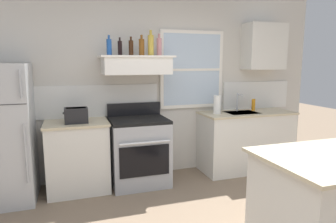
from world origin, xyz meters
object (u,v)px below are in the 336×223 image
toaster (76,115)px  dish_soap_bottle (253,105)px  bottle_rose_pink (159,47)px  stove_range (139,151)px  bottle_brown_stout (131,48)px  bottle_blue_liqueur (109,47)px  bottle_champagne_gold_foil (151,45)px  bottle_balsamic_dark (120,48)px  bottle_amber_wine (142,47)px  refrigerator (1,134)px  paper_towel_roll (217,105)px

toaster → dish_soap_bottle: 2.68m
bottle_rose_pink → stove_range: bearing=-155.7°
bottle_brown_stout → bottle_rose_pink: 0.40m
bottle_blue_liqueur → bottle_champagne_gold_foil: 0.55m
stove_range → bottle_balsamic_dark: bearing=148.7°
bottle_amber_wine → dish_soap_bottle: (1.81, 0.08, -0.86)m
refrigerator → stove_range: refrigerator is taller
bottle_brown_stout → toaster: bearing=-168.3°
bottle_rose_pink → bottle_brown_stout: bearing=-175.1°
toaster → dish_soap_bottle: bearing=3.7°
bottle_rose_pink → bottle_balsamic_dark: bearing=-176.9°
bottle_balsamic_dark → bottle_rose_pink: size_ratio=0.78×
bottle_champagne_gold_foil → bottle_rose_pink: size_ratio=1.11×
refrigerator → dish_soap_bottle: refrigerator is taller
paper_towel_roll → bottle_rose_pink: bearing=172.2°
bottle_balsamic_dark → bottle_rose_pink: (0.55, 0.03, 0.03)m
dish_soap_bottle → bottle_amber_wine: bearing=-177.4°
bottle_brown_stout → refrigerator: bearing=-174.9°
stove_range → bottle_brown_stout: size_ratio=4.40×
bottle_champagne_gold_foil → paper_towel_roll: (1.00, -0.02, -0.84)m
bottle_balsamic_dark → bottle_brown_stout: (0.15, -0.01, 0.01)m
bottle_balsamic_dark → toaster: bearing=-165.0°
bottle_balsamic_dark → bottle_brown_stout: bottle_brown_stout is taller
toaster → paper_towel_roll: bearing=2.1°
dish_soap_bottle → bottle_brown_stout: bearing=-179.5°
refrigerator → bottle_brown_stout: size_ratio=6.65×
refrigerator → dish_soap_bottle: 3.54m
toaster → bottle_blue_liqueur: size_ratio=1.16×
refrigerator → bottle_champagne_gold_foil: (1.85, 0.08, 1.06)m
bottle_balsamic_dark → bottle_brown_stout: bearing=-2.1°
bottle_brown_stout → dish_soap_bottle: bearing=0.5°
stove_range → dish_soap_bottle: 1.96m
bottle_blue_liqueur → bottle_amber_wine: bearing=-3.5°
bottle_champagne_gold_foil → refrigerator: bearing=-177.5°
paper_towel_roll → toaster: bearing=-177.9°
stove_range → bottle_balsamic_dark: 1.40m
toaster → stove_range: (0.80, 0.03, -0.54)m
toaster → paper_towel_roll: (1.99, 0.07, 0.04)m
paper_towel_roll → bottle_balsamic_dark: bearing=176.4°
bottle_brown_stout → bottle_champagne_gold_foil: (0.25, -0.06, 0.04)m
dish_soap_bottle → bottle_champagne_gold_foil: bearing=-177.2°
refrigerator → bottle_blue_liqueur: (1.30, 0.10, 1.03)m
paper_towel_roll → dish_soap_bottle: 0.70m
bottle_balsamic_dark → dish_soap_bottle: size_ratio=1.30×
bottle_rose_pink → bottle_amber_wine: bearing=-159.9°
refrigerator → dish_soap_bottle: (3.53, 0.16, 0.18)m
bottle_rose_pink → dish_soap_bottle: 1.77m
bottle_blue_liqueur → dish_soap_bottle: (2.23, 0.06, -0.85)m
bottle_amber_wine → bottle_brown_stout: bearing=153.2°
bottle_blue_liqueur → paper_towel_roll: size_ratio=0.95×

